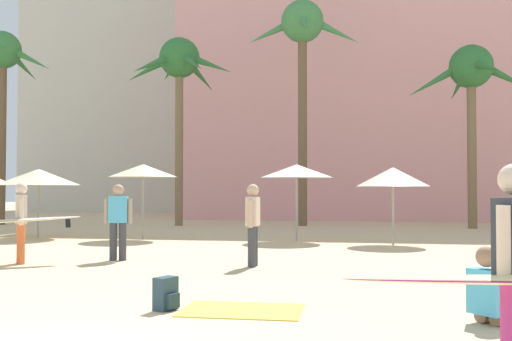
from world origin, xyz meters
The scene contains 15 objects.
hotel_pink centered at (5.31, 29.97, 8.14)m, with size 23.51×10.38×16.28m, color pink.
palm_tree_far_left centered at (0.41, 20.86, 7.91)m, with size 4.99×5.01×9.50m.
palm_tree_left centered at (7.08, 20.20, 5.87)m, with size 5.09×5.31×7.17m.
palm_tree_center centered at (-12.50, 19.32, 6.77)m, with size 4.49×4.70×8.38m.
palm_tree_right centered at (-4.72, 20.00, 6.60)m, with size 4.90×4.34×7.92m.
cafe_umbrella_0 centered at (-3.72, 13.14, 2.09)m, with size 2.12×2.12×2.30m.
cafe_umbrella_2 centered at (-7.15, 13.06, 1.91)m, with size 2.58×2.58×2.17m.
cafe_umbrella_4 centered at (3.72, 12.59, 1.87)m, with size 2.01×2.01×2.14m.
cafe_umbrella_5 centered at (0.97, 13.38, 2.06)m, with size 2.16×2.16×2.27m.
beach_towel centered at (1.42, 2.98, 0.01)m, with size 1.52×1.04×0.01m, color #F4CC4C.
backpack centered at (0.46, 2.85, 0.20)m, with size 0.32×0.35×0.42m.
person_mid_center centered at (-4.03, 6.81, 0.91)m, with size 2.37×1.85×1.67m.
person_near_left centered at (0.76, 7.33, 0.89)m, with size 0.25×0.60×1.64m.
person_far_right centered at (-2.28, 7.82, 0.90)m, with size 0.61×0.31×1.64m.
person_near_right centered at (4.45, 2.80, 0.30)m, with size 0.98×0.94×0.89m.
Camera 1 is at (2.95, -4.64, 1.54)m, focal length 42.90 mm.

